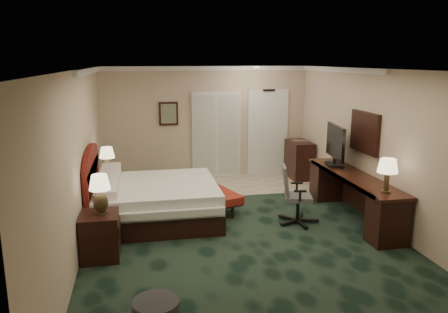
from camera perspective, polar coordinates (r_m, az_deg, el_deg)
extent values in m
cube|color=black|center=(7.40, 2.18, -10.11)|extent=(5.00, 7.50, 0.00)
cube|color=white|center=(6.83, 2.37, 11.28)|extent=(5.00, 7.50, 0.00)
cube|color=#C9B092|center=(10.62, -2.37, 4.41)|extent=(5.00, 0.00, 2.70)
cube|color=#C9B092|center=(3.62, 16.30, -12.44)|extent=(5.00, 0.00, 2.70)
cube|color=#C9B092|center=(6.88, -18.45, -0.71)|extent=(0.00, 7.50, 2.70)
cube|color=#C9B092|center=(7.94, 20.13, 0.88)|extent=(0.00, 7.50, 2.70)
cube|color=beige|center=(10.26, 3.40, -3.57)|extent=(3.20, 1.70, 0.01)
cube|color=white|center=(10.98, 5.70, 3.04)|extent=(1.02, 0.06, 2.18)
cube|color=beige|center=(10.67, -0.99, 2.83)|extent=(1.20, 0.06, 2.10)
cube|color=#46695E|center=(10.45, -7.25, 5.58)|extent=(0.45, 0.06, 0.55)
cube|color=white|center=(8.40, 17.91, 3.03)|extent=(0.05, 0.95, 0.75)
cube|color=white|center=(8.02, -8.72, -5.84)|extent=(2.14, 1.99, 0.68)
cube|color=black|center=(6.72, -15.85, -9.92)|extent=(0.54, 0.62, 0.67)
cube|color=black|center=(9.26, -14.85, -4.06)|extent=(0.43, 0.50, 0.54)
cube|color=maroon|center=(8.45, -0.58, -5.73)|extent=(0.76, 1.24, 0.40)
cube|color=black|center=(8.31, 16.45, -5.08)|extent=(0.61, 2.82, 0.81)
cube|color=black|center=(8.74, 14.33, 1.38)|extent=(0.24, 1.03, 0.80)
cube|color=black|center=(10.82, 9.77, -0.43)|extent=(0.48, 0.87, 0.91)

